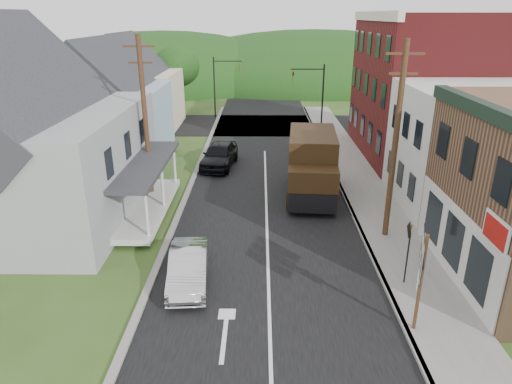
{
  "coord_description": "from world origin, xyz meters",
  "views": [
    {
      "loc": [
        -0.34,
        -16.02,
        9.9
      ],
      "look_at": [
        -0.54,
        3.7,
        2.2
      ],
      "focal_mm": 32.0,
      "sensor_mm": 36.0,
      "label": 1
    }
  ],
  "objects_px": {
    "delivery_van": "(312,166)",
    "warning_sign": "(408,244)",
    "route_sign_cluster": "(421,269)",
    "dark_sedan": "(219,155)",
    "silver_sedan": "(189,268)"
  },
  "relations": [
    {
      "from": "delivery_van",
      "to": "warning_sign",
      "type": "bearing_deg",
      "value": -69.76
    },
    {
      "from": "delivery_van",
      "to": "route_sign_cluster",
      "type": "bearing_deg",
      "value": -75.47
    },
    {
      "from": "warning_sign",
      "to": "dark_sedan",
      "type": "bearing_deg",
      "value": 124.42
    },
    {
      "from": "dark_sedan",
      "to": "warning_sign",
      "type": "bearing_deg",
      "value": -52.5
    },
    {
      "from": "delivery_van",
      "to": "route_sign_cluster",
      "type": "distance_m",
      "value": 12.46
    },
    {
      "from": "silver_sedan",
      "to": "delivery_van",
      "type": "height_order",
      "value": "delivery_van"
    },
    {
      "from": "silver_sedan",
      "to": "route_sign_cluster",
      "type": "bearing_deg",
      "value": -25.14
    },
    {
      "from": "delivery_van",
      "to": "route_sign_cluster",
      "type": "height_order",
      "value": "delivery_van"
    },
    {
      "from": "silver_sedan",
      "to": "dark_sedan",
      "type": "distance_m",
      "value": 14.72
    },
    {
      "from": "silver_sedan",
      "to": "dark_sedan",
      "type": "bearing_deg",
      "value": 85.18
    },
    {
      "from": "dark_sedan",
      "to": "silver_sedan",
      "type": "bearing_deg",
      "value": -81.95
    },
    {
      "from": "silver_sedan",
      "to": "delivery_van",
      "type": "distance_m",
      "value": 11.05
    },
    {
      "from": "silver_sedan",
      "to": "warning_sign",
      "type": "bearing_deg",
      "value": -5.79
    },
    {
      "from": "delivery_van",
      "to": "silver_sedan",
      "type": "bearing_deg",
      "value": -116.84
    },
    {
      "from": "dark_sedan",
      "to": "delivery_van",
      "type": "xyz_separation_m",
      "value": [
        5.79,
        -5.34,
        0.99
      ]
    }
  ]
}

